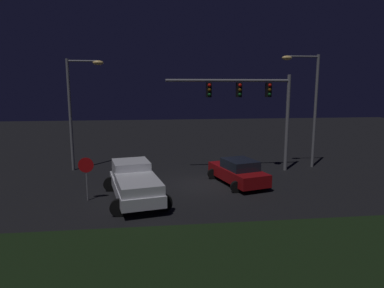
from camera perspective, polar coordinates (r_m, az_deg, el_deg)
name	(u,v)px	position (r m, az deg, el deg)	size (l,w,h in m)	color
ground_plane	(198,184)	(20.19, 1.03, -6.79)	(80.00, 80.00, 0.00)	black
grass_median	(236,261)	(11.85, 7.44, -19.01)	(26.12, 6.13, 0.10)	black
pickup_truck	(134,180)	(17.58, -9.70, -6.05)	(3.60, 5.69, 1.80)	silver
car_sedan	(238,172)	(20.25, 7.76, -4.66)	(3.20, 4.72, 1.51)	maroon
traffic_signal_gantry	(253,99)	(22.89, 10.22, 7.46)	(8.32, 0.56, 6.50)	slate
street_lamp_left	(77,101)	(24.18, -18.77, 6.93)	(2.44, 0.44, 7.53)	slate
street_lamp_right	(308,97)	(25.07, 19.02, 7.48)	(2.70, 0.44, 7.87)	slate
stop_sign	(86,171)	(17.79, -17.39, -4.30)	(0.76, 0.08, 2.23)	slate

